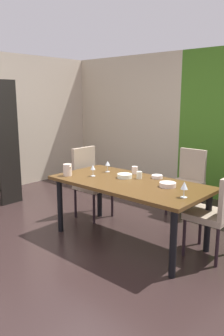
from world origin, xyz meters
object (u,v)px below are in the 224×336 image
object	(u,v)px
wine_glass_near_shelf	(184,186)
wine_glass_left	(108,164)
chair_right_far	(217,211)
cup_front	(139,175)
serving_bowl_near_window	(157,177)
serving_bowl_center	(125,176)
chair_head_far	(188,178)
wine_glass_rear	(93,168)
dining_table	(129,188)
serving_bowl_south	(168,185)
cup_right	(135,170)
chair_left_far	(90,179)
pitcher_corner	(68,170)

from	to	relation	value
wine_glass_near_shelf	wine_glass_left	world-z (taller)	wine_glass_near_shelf
chair_right_far	cup_front	world-z (taller)	chair_right_far
serving_bowl_near_window	serving_bowl_center	bearing A→B (deg)	-140.41
chair_right_far	serving_bowl_center	xyz separation A→B (m)	(-1.12, -0.19, 0.24)
chair_head_far	wine_glass_left	bearing A→B (deg)	62.79
chair_head_far	wine_glass_near_shelf	distance (m)	1.68
wine_glass_rear	serving_bowl_center	xyz separation A→B (m)	(0.36, 0.20, -0.08)
wine_glass_rear	dining_table	bearing A→B (deg)	10.27
serving_bowl_center	cup_front	xyz separation A→B (m)	(0.15, 0.09, 0.02)
serving_bowl_center	dining_table	bearing A→B (deg)	-33.96
chair_head_far	serving_bowl_center	bearing A→B (deg)	80.79
serving_bowl_south	cup_right	world-z (taller)	cup_right
chair_left_far	wine_glass_left	size ratio (longest dim) A/B	6.83
serving_bowl_south	wine_glass_near_shelf	bearing A→B (deg)	-34.75
chair_left_far	wine_glass_left	xyz separation A→B (m)	(0.44, -0.09, 0.30)
wine_glass_rear	serving_bowl_south	world-z (taller)	wine_glass_rear
chair_right_far	wine_glass_left	bearing A→B (deg)	93.38
chair_head_far	chair_left_far	world-z (taller)	chair_left_far
wine_glass_left	dining_table	bearing A→B (deg)	-21.29
chair_right_far	serving_bowl_center	bearing A→B (deg)	99.84
wine_glass_rear	serving_bowl_near_window	xyz separation A→B (m)	(0.66, 0.45, -0.09)
chair_right_far	cup_right	distance (m)	1.19
chair_right_far	cup_front	size ratio (longest dim) A/B	10.68
chair_left_far	pitcher_corner	world-z (taller)	chair_left_far
dining_table	cup_right	distance (m)	0.43
chair_head_far	wine_glass_rear	size ratio (longest dim) A/B	6.59
cup_front	serving_bowl_south	bearing A→B (deg)	-10.86
wine_glass_near_shelf	serving_bowl_south	xyz separation A→B (m)	(-0.33, 0.23, -0.09)
dining_table	serving_bowl_near_window	bearing A→B (deg)	66.64
dining_table	serving_bowl_near_window	world-z (taller)	serving_bowl_near_window
wine_glass_left	serving_bowl_near_window	xyz separation A→B (m)	(0.69, 0.15, -0.09)
wine_glass_rear	serving_bowl_south	bearing A→B (deg)	11.70
cup_front	wine_glass_left	bearing A→B (deg)	178.84
serving_bowl_south	cup_front	size ratio (longest dim) A/B	2.11
wine_glass_near_shelf	serving_bowl_center	xyz separation A→B (m)	(-0.95, 0.22, -0.09)
chair_right_far	cup_front	xyz separation A→B (m)	(-0.97, -0.10, 0.26)
wine_glass_rear	pitcher_corner	bearing A→B (deg)	-142.30
wine_glass_near_shelf	serving_bowl_center	size ratio (longest dim) A/B	0.89
cup_right	pitcher_corner	size ratio (longest dim) A/B	0.64
chair_head_far	serving_bowl_near_window	distance (m)	1.02
wine_glass_near_shelf	cup_front	world-z (taller)	wine_glass_near_shelf
cup_right	cup_front	size ratio (longest dim) A/B	1.11
wine_glass_left	serving_bowl_center	distance (m)	0.41
pitcher_corner	serving_bowl_near_window	bearing A→B (deg)	35.12
wine_glass_rear	chair_left_far	bearing A→B (deg)	139.91
serving_bowl_near_window	cup_front	world-z (taller)	cup_front
serving_bowl_center	pitcher_corner	bearing A→B (deg)	-147.33
chair_left_far	cup_front	size ratio (longest dim) A/B	11.52
wine_glass_near_shelf	cup_right	size ratio (longest dim) A/B	1.66
wine_glass_near_shelf	cup_front	size ratio (longest dim) A/B	1.84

